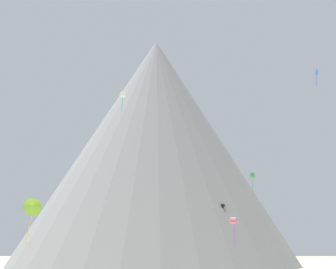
# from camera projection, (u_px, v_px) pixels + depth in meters

# --- Properties ---
(rock_massif) EXTENTS (86.99, 86.99, 61.58)m
(rock_massif) POSITION_uv_depth(u_px,v_px,m) (151.00, 150.00, 113.15)
(rock_massif) COLOR slate
(rock_massif) RESTS_ON ground_plane
(kite_lime_low) EXTENTS (2.48, 1.96, 5.85)m
(kite_lime_low) POSITION_uv_depth(u_px,v_px,m) (32.00, 207.00, 53.49)
(kite_lime_low) COLOR #8CD133
(kite_white_high) EXTENTS (0.88, 0.88, 3.63)m
(kite_white_high) POSITION_uv_depth(u_px,v_px,m) (123.00, 95.00, 77.37)
(kite_white_high) COLOR white
(kite_rainbow_low) EXTENTS (1.05, 1.10, 4.08)m
(kite_rainbow_low) POSITION_uv_depth(u_px,v_px,m) (233.00, 221.00, 62.36)
(kite_rainbow_low) COLOR #E5668C
(kite_green_mid) EXTENTS (1.13, 1.12, 4.06)m
(kite_green_mid) POSITION_uv_depth(u_px,v_px,m) (253.00, 175.00, 91.61)
(kite_green_mid) COLOR green
(kite_black_low) EXTENTS (1.39, 1.38, 2.99)m
(kite_black_low) POSITION_uv_depth(u_px,v_px,m) (222.00, 207.00, 85.32)
(kite_black_low) COLOR black
(kite_red_low) EXTENTS (2.38, 1.78, 2.27)m
(kite_red_low) POSITION_uv_depth(u_px,v_px,m) (242.00, 233.00, 92.77)
(kite_red_low) COLOR red
(kite_blue_high) EXTENTS (0.41, 0.95, 3.07)m
(kite_blue_high) POSITION_uv_depth(u_px,v_px,m) (317.00, 74.00, 70.52)
(kite_blue_high) COLOR blue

